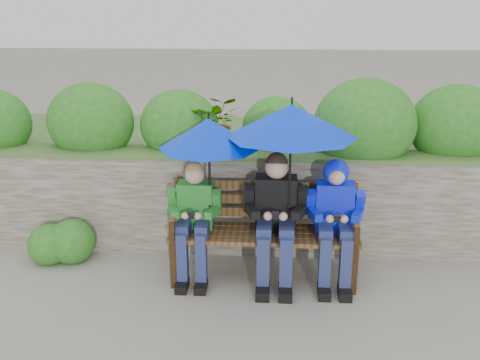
# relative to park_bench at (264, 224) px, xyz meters

# --- Properties ---
(ground) EXTENTS (60.00, 60.00, 0.00)m
(ground) POSITION_rel_park_bench_xyz_m (-0.22, -0.16, -0.51)
(ground) COLOR gray
(ground) RESTS_ON ground
(garden_backdrop) EXTENTS (8.00, 2.86, 1.84)m
(garden_backdrop) POSITION_rel_park_bench_xyz_m (-0.33, 1.43, 0.12)
(garden_backdrop) COLOR brown
(garden_backdrop) RESTS_ON ground
(park_bench) EXTENTS (1.70, 0.50, 0.90)m
(park_bench) POSITION_rel_park_bench_xyz_m (0.00, 0.00, 0.00)
(park_bench) COLOR black
(park_bench) RESTS_ON ground
(boy_left) EXTENTS (0.48, 0.55, 1.09)m
(boy_left) POSITION_rel_park_bench_xyz_m (-0.63, -0.08, 0.10)
(boy_left) COLOR #1F8C28
(boy_left) RESTS_ON ground
(boy_middle) EXTENTS (0.55, 0.64, 1.19)m
(boy_middle) POSITION_rel_park_bench_xyz_m (0.10, -0.09, 0.14)
(boy_middle) COLOR black
(boy_middle) RESTS_ON ground
(boy_right) EXTENTS (0.51, 0.61, 1.13)m
(boy_right) POSITION_rel_park_bench_xyz_m (0.62, -0.07, 0.16)
(boy_right) COLOR #0011D1
(boy_right) RESTS_ON ground
(umbrella_left) EXTENTS (0.89, 0.89, 0.87)m
(umbrella_left) POSITION_rel_park_bench_xyz_m (-0.49, -0.06, 0.85)
(umbrella_left) COLOR #002DE7
(umbrella_left) RESTS_ON ground
(umbrella_right) EXTENTS (1.13, 1.13, 0.99)m
(umbrella_right) POSITION_rel_park_bench_xyz_m (0.22, -0.08, 0.98)
(umbrella_right) COLOR #002DE7
(umbrella_right) RESTS_ON ground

